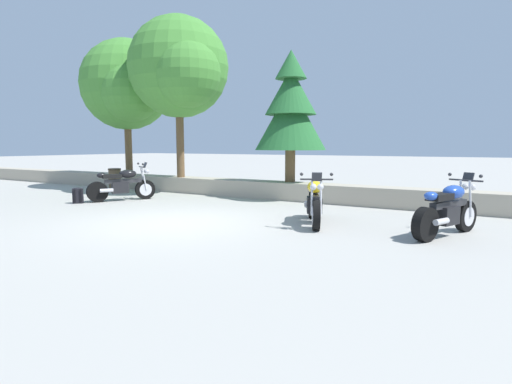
% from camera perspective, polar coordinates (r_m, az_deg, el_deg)
% --- Properties ---
extents(ground_plane, '(120.00, 120.00, 0.00)m').
position_cam_1_polar(ground_plane, '(9.30, -11.78, -4.18)').
color(ground_plane, '#A3A099').
extents(stone_wall, '(36.00, 0.80, 0.55)m').
position_cam_1_polar(stone_wall, '(13.18, 2.29, 0.30)').
color(stone_wall, '#A89E89').
rests_on(stone_wall, ground).
extents(motorcycle_black_near_left, '(1.21, 1.86, 1.18)m').
position_cam_1_polar(motorcycle_black_near_left, '(13.28, -18.19, 0.93)').
color(motorcycle_black_near_left, black).
rests_on(motorcycle_black_near_left, ground).
extents(motorcycle_yellow_centre, '(1.10, 1.93, 1.18)m').
position_cam_1_polar(motorcycle_yellow_centre, '(8.95, 8.19, -1.38)').
color(motorcycle_yellow_centre, black).
rests_on(motorcycle_yellow_centre, ground).
extents(motorcycle_blue_far_right, '(1.05, 1.96, 1.18)m').
position_cam_1_polar(motorcycle_blue_far_right, '(8.47, 25.29, -2.39)').
color(motorcycle_blue_far_right, black).
rests_on(motorcycle_blue_far_right, ground).
extents(rider_backpack, '(0.35, 0.35, 0.47)m').
position_cam_1_polar(rider_backpack, '(13.16, -23.68, -0.40)').
color(rider_backpack, black).
rests_on(rider_backpack, ground).
extents(leafy_tree_far_left, '(3.73, 3.55, 5.34)m').
position_cam_1_polar(leafy_tree_far_left, '(17.30, -17.60, 13.94)').
color(leafy_tree_far_left, brown).
rests_on(leafy_tree_far_left, stone_wall).
extents(leafy_tree_mid_left, '(3.73, 3.55, 5.69)m').
position_cam_1_polar(leafy_tree_mid_left, '(15.14, -10.57, 16.61)').
color(leafy_tree_mid_left, brown).
rests_on(leafy_tree_mid_left, stone_wall).
extents(pine_tree_mid_right, '(2.24, 2.24, 4.11)m').
position_cam_1_polar(pine_tree_mid_right, '(13.08, 4.88, 11.58)').
color(pine_tree_mid_right, brown).
rests_on(pine_tree_mid_right, stone_wall).
extents(trash_bin, '(0.46, 0.46, 0.86)m').
position_cam_1_polar(trash_bin, '(15.99, -19.17, 1.61)').
color(trash_bin, brown).
rests_on(trash_bin, ground).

